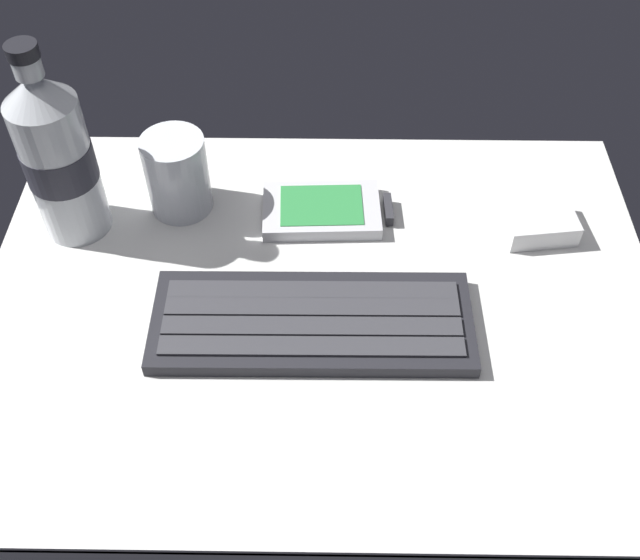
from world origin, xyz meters
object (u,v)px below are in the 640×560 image
at_px(juice_cup, 178,177).
at_px(charger_block, 538,222).
at_px(keyboard, 312,322).
at_px(handheld_device, 328,210).
at_px(water_bottle, 57,156).

bearing_deg(juice_cup, charger_block, -5.11).
bearing_deg(juice_cup, keyboard, -48.84).
height_order(keyboard, handheld_device, keyboard).
bearing_deg(keyboard, handheld_device, 84.78).
bearing_deg(handheld_device, water_bottle, -176.25).
height_order(handheld_device, charger_block, charger_block).
relative_size(keyboard, water_bottle, 1.40).
distance_m(keyboard, charger_block, 0.26).
relative_size(keyboard, handheld_device, 2.23).
bearing_deg(handheld_device, charger_block, -5.18).
bearing_deg(charger_block, water_bottle, 179.69).
xyz_separation_m(keyboard, juice_cup, (-0.14, 0.16, 0.03)).
xyz_separation_m(juice_cup, charger_block, (0.36, -0.03, -0.03)).
relative_size(keyboard, juice_cup, 3.42).
xyz_separation_m(keyboard, charger_block, (0.23, 0.13, 0.00)).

